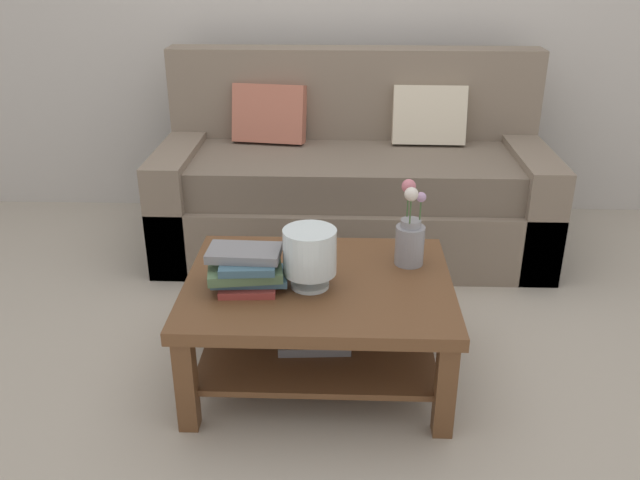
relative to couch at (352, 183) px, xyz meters
name	(u,v)px	position (x,y,z in m)	size (l,w,h in m)	color
ground_plane	(334,337)	(-0.08, -1.01, -0.36)	(10.00, 10.00, 0.00)	#ADA393
couch	(352,183)	(0.00, 0.00, 0.00)	(2.09, 0.90, 1.06)	#7A6B5B
coffee_table	(318,306)	(-0.14, -1.28, -0.05)	(1.02, 0.80, 0.43)	brown
book_stack_main	(247,269)	(-0.40, -1.34, 0.14)	(0.30, 0.22, 0.15)	#993833
glass_hurricane_vase	(310,253)	(-0.17, -1.33, 0.20)	(0.20, 0.20, 0.23)	silver
flower_pitcher	(410,236)	(0.21, -1.12, 0.18)	(0.12, 0.13, 0.34)	gray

